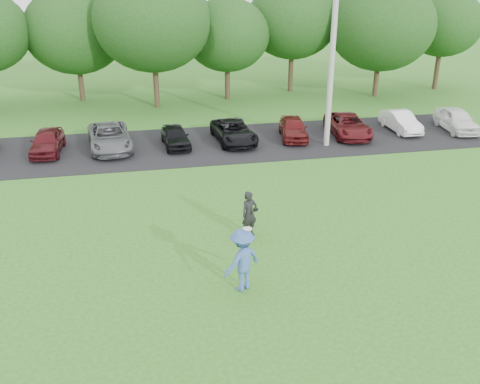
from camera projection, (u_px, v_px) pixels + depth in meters
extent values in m
plane|color=#2C681D|center=(262.00, 274.00, 16.58)|extent=(100.00, 100.00, 0.00)
cube|color=black|center=(205.00, 144.00, 28.27)|extent=(32.00, 6.50, 0.03)
cylinder|color=#A6A6A0|center=(333.00, 47.00, 26.17)|extent=(0.28, 0.28, 10.09)
imported|color=#395EA2|center=(242.00, 260.00, 15.46)|extent=(1.46, 1.28, 1.96)
cylinder|color=white|center=(247.00, 229.00, 14.91)|extent=(0.27, 0.27, 0.08)
imported|color=black|center=(249.00, 214.00, 18.61)|extent=(0.71, 0.58, 1.66)
cube|color=black|center=(256.00, 210.00, 18.38)|extent=(0.17, 0.14, 0.10)
imported|color=#4B1016|center=(47.00, 141.00, 26.79)|extent=(1.56, 3.56, 1.19)
imported|color=slate|center=(110.00, 137.00, 27.37)|extent=(2.50, 4.64, 1.24)
imported|color=black|center=(175.00, 136.00, 27.77)|extent=(1.48, 3.24, 1.08)
imported|color=black|center=(234.00, 132.00, 28.44)|extent=(2.15, 4.19, 1.13)
imported|color=#551213|center=(293.00, 128.00, 29.02)|extent=(1.95, 3.62, 1.17)
imported|color=#581318|center=(348.00, 125.00, 29.52)|extent=(2.25, 4.28, 1.15)
imported|color=white|center=(401.00, 121.00, 30.29)|extent=(1.21, 3.36, 1.10)
imported|color=white|center=(457.00, 120.00, 30.37)|extent=(1.88, 3.80, 1.25)
cylinder|color=#38281C|center=(81.00, 85.00, 36.84)|extent=(0.36, 0.36, 2.20)
ellipsoid|color=#214C19|center=(75.00, 31.00, 35.41)|extent=(6.68, 6.68, 5.68)
cylinder|color=#38281C|center=(156.00, 87.00, 35.12)|extent=(0.36, 0.36, 2.70)
ellipsoid|color=#214C19|center=(152.00, 21.00, 33.48)|extent=(7.42, 7.42, 6.31)
cylinder|color=#38281C|center=(227.00, 83.00, 37.38)|extent=(0.36, 0.36, 2.20)
ellipsoid|color=#214C19|center=(227.00, 35.00, 36.09)|extent=(5.76, 5.76, 4.90)
cylinder|color=#38281C|center=(291.00, 73.00, 39.44)|extent=(0.36, 0.36, 2.70)
ellipsoid|color=#214C19|center=(293.00, 19.00, 37.94)|extent=(6.50, 6.50, 5.53)
cylinder|color=#38281C|center=(376.00, 81.00, 38.01)|extent=(0.36, 0.36, 2.20)
ellipsoid|color=#214C19|center=(382.00, 25.00, 36.49)|extent=(7.24, 7.24, 6.15)
cylinder|color=#38281C|center=(437.00, 71.00, 40.16)|extent=(0.36, 0.36, 2.70)
ellipsoid|color=#214C19|center=(444.00, 23.00, 38.79)|extent=(5.58, 5.58, 4.74)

